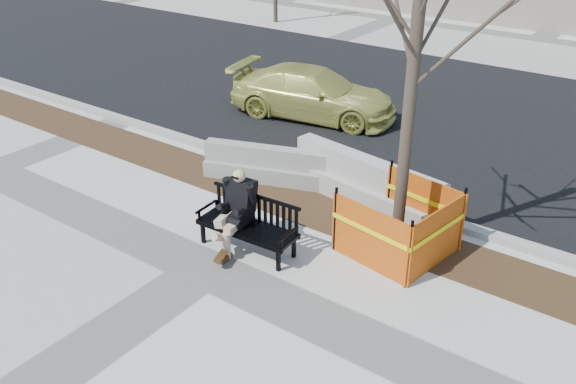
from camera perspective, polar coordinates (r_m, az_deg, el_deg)
name	(u,v)px	position (r m, az deg, el deg)	size (l,w,h in m)	color
ground	(206,268)	(9.97, -7.62, -7.07)	(120.00, 120.00, 0.00)	beige
mulch_strip	(299,205)	(11.67, 1.03, -1.18)	(40.00, 1.20, 0.02)	#47301C
asphalt_street	(433,112)	(16.70, 13.39, 7.23)	(60.00, 10.40, 0.01)	black
curb	(326,184)	(12.35, 3.55, 0.78)	(60.00, 0.25, 0.12)	#9E9B93
bench	(248,249)	(10.36, -3.75, -5.36)	(1.77, 0.63, 0.94)	black
seated_man	(238,244)	(10.52, -4.65, -4.85)	(0.59, 0.99, 1.39)	black
tree_fence	(395,250)	(10.49, 9.99, -5.31)	(2.34, 2.34, 5.85)	orange
sedan	(313,116)	(16.02, 2.32, 7.09)	(1.75, 4.30, 1.25)	#BDBA56
jersey_barrier_left	(267,180)	(12.61, -1.95, 1.12)	(2.62, 0.52, 0.75)	gray
jersey_barrier_right	(365,203)	(11.82, 7.20, -1.04)	(3.29, 0.66, 0.94)	#AAA79F
far_tree_left	(276,22)	(26.76, -1.16, 15.57)	(2.01, 2.01, 5.41)	#44382C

